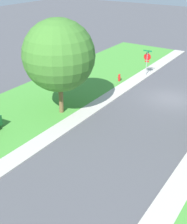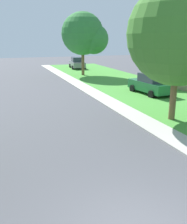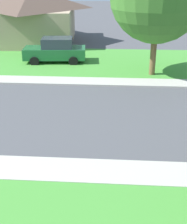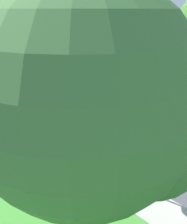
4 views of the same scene
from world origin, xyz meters
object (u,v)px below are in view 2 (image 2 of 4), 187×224
car_green_driveway_right (151,84)px  car_grey_behind_trees (77,63)px  tree_across_right (85,35)px  tree_sidewalk_near (186,37)px

car_green_driveway_right → car_grey_behind_trees: same height
tree_across_right → tree_sidewalk_near: size_ratio=1.01×
car_green_driveway_right → car_grey_behind_trees: size_ratio=0.99×
car_grey_behind_trees → tree_across_right: tree_across_right is taller
car_green_driveway_right → tree_across_right: 13.10m
tree_across_right → tree_sidewalk_near: 19.14m
tree_across_right → car_green_driveway_right: bearing=-82.5°
tree_sidewalk_near → car_grey_behind_trees: bearing=86.0°
car_green_driveway_right → tree_sidewalk_near: 8.06m
car_grey_behind_trees → tree_sidewalk_near: 26.89m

